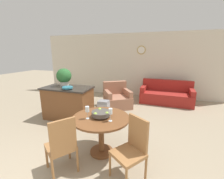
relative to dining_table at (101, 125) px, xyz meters
The scene contains 13 objects.
wall_back 4.33m from the dining_table, 95.05° to the left, with size 8.00×0.09×2.70m.
dining_table is the anchor object (origin of this frame).
dining_chair_near_left 0.76m from the dining_table, 120.96° to the right, with size 0.59×0.59×0.97m.
dining_chair_near_right 0.76m from the dining_table, 30.96° to the right, with size 0.59×0.59×0.97m.
fruit_bowl 0.24m from the dining_table, 81.37° to the right, with size 0.34×0.34×0.13m.
wine_glass_left 0.42m from the dining_table, 145.13° to the right, with size 0.07×0.07×0.23m.
wine_glass_right 0.42m from the dining_table, 26.30° to the right, with size 0.07×0.07×0.23m.
kitchen_island 1.92m from the dining_table, 141.53° to the left, with size 1.38×0.76×0.93m.
teal_bowl 1.74m from the dining_table, 143.65° to the left, with size 0.28×0.28×0.07m.
potted_plant 2.23m from the dining_table, 141.62° to the left, with size 0.43×0.43×0.52m.
trash_bin 1.36m from the dining_table, 108.84° to the left, with size 0.29×0.25×0.62m.
couch 3.77m from the dining_table, 70.16° to the left, with size 1.92×0.97×0.85m.
armchair 2.62m from the dining_table, 99.19° to the left, with size 1.20×1.21×0.86m.
Camera 1 is at (1.34, -1.26, 1.89)m, focal length 24.00 mm.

